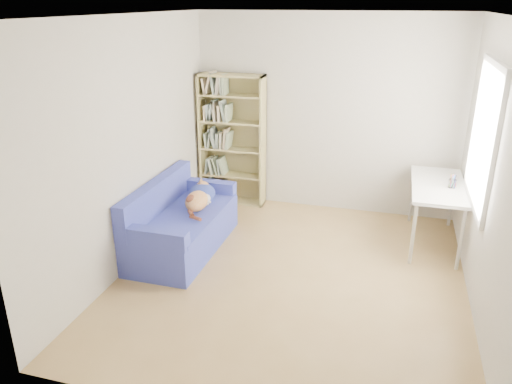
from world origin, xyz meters
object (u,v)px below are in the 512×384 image
desk (438,190)px  bookshelf (232,145)px  sofa (182,223)px  pen_cup (452,183)px

desk → bookshelf: bearing=167.1°
sofa → desk: (2.81, 0.92, 0.37)m
sofa → desk: bearing=18.7°
sofa → pen_cup: size_ratio=10.37×
sofa → pen_cup: pen_cup is taller
bookshelf → pen_cup: size_ratio=11.42×
desk → pen_cup: (0.14, -0.07, 0.13)m
desk → pen_cup: size_ratio=8.07×
bookshelf → desk: bookshelf is taller
sofa → desk: 2.98m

